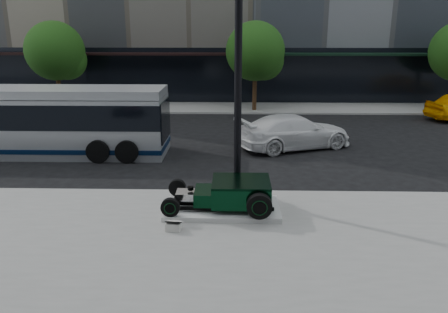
{
  "coord_description": "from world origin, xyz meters",
  "views": [
    {
      "loc": [
        -0.29,
        -15.8,
        5.41
      ],
      "look_at": [
        -0.65,
        -1.65,
        1.2
      ],
      "focal_mm": 35.0,
      "sensor_mm": 36.0,
      "label": 1
    }
  ],
  "objects_px": {
    "lamppost": "(238,91)",
    "transit_bus": "(28,121)",
    "white_sedan": "(294,132)",
    "hot_rod": "(234,193)"
  },
  "relations": [
    {
      "from": "hot_rod",
      "to": "lamppost",
      "type": "height_order",
      "value": "lamppost"
    },
    {
      "from": "lamppost",
      "to": "hot_rod",
      "type": "bearing_deg",
      "value": -96.15
    },
    {
      "from": "white_sedan",
      "to": "transit_bus",
      "type": "bearing_deg",
      "value": 74.0
    },
    {
      "from": "lamppost",
      "to": "white_sedan",
      "type": "distance_m",
      "value": 7.66
    },
    {
      "from": "transit_bus",
      "to": "white_sedan",
      "type": "bearing_deg",
      "value": 5.87
    },
    {
      "from": "lamppost",
      "to": "transit_bus",
      "type": "distance_m",
      "value": 10.79
    },
    {
      "from": "lamppost",
      "to": "white_sedan",
      "type": "bearing_deg",
      "value": 68.0
    },
    {
      "from": "transit_bus",
      "to": "lamppost",
      "type": "bearing_deg",
      "value": -30.64
    },
    {
      "from": "transit_bus",
      "to": "white_sedan",
      "type": "relative_size",
      "value": 2.27
    },
    {
      "from": "hot_rod",
      "to": "white_sedan",
      "type": "distance_m",
      "value": 8.08
    }
  ]
}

